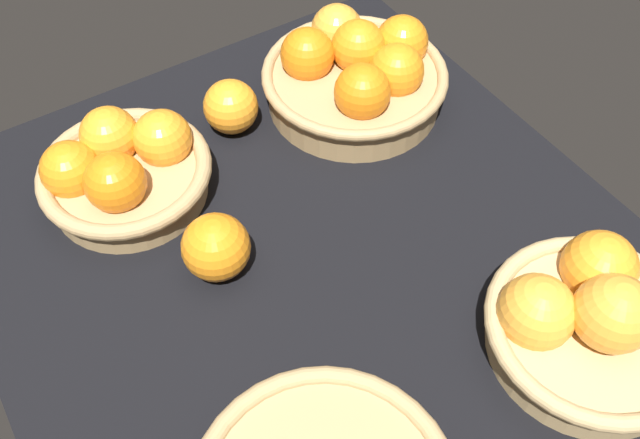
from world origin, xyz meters
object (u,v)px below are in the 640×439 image
basket_near_left (122,169)px  basket_far_right (588,321)px  loose_orange_front_gap (216,247)px  basket_far_left (357,73)px  loose_orange_back_gap (231,107)px

basket_near_left → basket_far_right: bearing=35.0°
basket_near_left → loose_orange_front_gap: basket_near_left is taller
basket_far_right → basket_near_left: bearing=-145.0°
loose_orange_front_gap → basket_near_left: bearing=-165.6°
basket_far_right → basket_far_left: bearing=177.7°
basket_near_left → loose_orange_back_gap: bearing=101.0°
basket_near_left → loose_orange_front_gap: bearing=14.4°
loose_orange_front_gap → loose_orange_back_gap: (-19.49, 12.18, -0.25)cm
basket_far_right → loose_orange_front_gap: size_ratio=2.87×
loose_orange_front_gap → loose_orange_back_gap: loose_orange_front_gap is taller
basket_near_left → basket_far_right: (45.08, 31.59, 0.17)cm
basket_far_right → basket_far_left: (-44.06, 1.80, 0.33)cm
basket_near_left → basket_far_right: 55.04cm
loose_orange_back_gap → basket_far_right: bearing=17.5°
basket_far_right → loose_orange_front_gap: bearing=-136.4°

